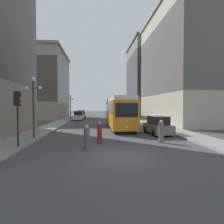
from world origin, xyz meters
TOP-DOWN VIEW (x-y plane):
  - ground_plane at (0.00, 0.00)m, footprint 200.00×200.00m
  - sidewalk_left at (-7.39, 40.00)m, footprint 2.61×120.00m
  - sidewalk_right at (7.39, 40.00)m, footprint 2.61×120.00m
  - streetcar at (1.57, 13.87)m, footprint 2.67×12.69m
  - transit_bus at (4.93, 33.12)m, footprint 2.71×11.73m
  - parked_car_left_near at (-4.79, 33.72)m, footprint 1.97×4.73m
  - parked_car_left_mid at (-4.78, 27.43)m, footprint 2.03×4.29m
  - parked_car_right_far at (4.79, 7.97)m, footprint 2.02×4.30m
  - pedestrian_crossing_near at (-1.09, 3.78)m, footprint 0.37×0.37m
  - pedestrian_crossing_far at (-1.97, 1.82)m, footprint 0.36×0.36m
  - pedestrian_on_sidewalk at (3.65, 3.64)m, footprint 0.40×0.40m
  - traffic_light_near_left at (-6.47, 2.32)m, footprint 0.47×0.36m
  - lamp_post_left_near at (-6.69, 6.16)m, footprint 1.41×0.36m
  - lamp_post_left_far at (-6.69, 29.82)m, footprint 1.41×0.36m
  - building_left_corner at (-16.20, 34.78)m, footprint 15.60×16.76m
  - building_right_corner at (14.95, 43.86)m, footprint 13.11×17.27m
  - building_right_midblock at (16.05, 21.18)m, footprint 15.31×21.41m

SIDE VIEW (x-z plane):
  - ground_plane at x=0.00m, z-range 0.00..0.00m
  - sidewalk_left at x=-7.39m, z-range 0.00..0.15m
  - sidewalk_right at x=7.39m, z-range 0.00..0.15m
  - pedestrian_crossing_far at x=-1.97m, z-range -0.06..1.56m
  - pedestrian_crossing_near at x=-1.09m, z-range -0.06..1.58m
  - pedestrian_on_sidewalk at x=3.65m, z-range -0.06..1.70m
  - parked_car_left_mid at x=-4.78m, z-range -0.07..1.75m
  - parked_car_right_far at x=4.79m, z-range -0.07..1.75m
  - parked_car_left_near at x=-4.79m, z-range -0.07..1.75m
  - transit_bus at x=4.93m, z-range 0.22..3.67m
  - streetcar at x=1.57m, z-range 0.16..4.05m
  - traffic_light_near_left at x=-6.47m, z-range 1.13..4.77m
  - lamp_post_left_far at x=-6.69m, z-range 0.97..5.93m
  - lamp_post_left_near at x=-6.69m, z-range 0.98..6.11m
  - building_left_corner at x=-16.20m, z-range 0.19..15.36m
  - building_right_midblock at x=16.05m, z-range 0.27..19.58m
  - building_right_corner at x=14.95m, z-range 0.29..20.96m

